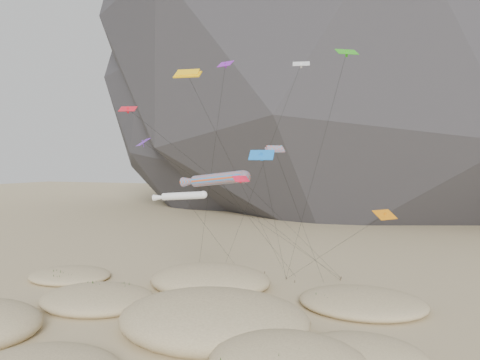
% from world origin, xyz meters
% --- Properties ---
extents(ground, '(500.00, 500.00, 0.00)m').
position_xyz_m(ground, '(0.00, 0.00, 0.00)').
color(ground, '#CCB789').
rests_on(ground, ground).
extents(dunes, '(48.84, 37.86, 4.29)m').
position_xyz_m(dunes, '(-0.74, 3.59, 0.75)').
color(dunes, '#CCB789').
rests_on(dunes, ground).
extents(dune_grass, '(41.49, 28.72, 1.51)m').
position_xyz_m(dune_grass, '(-1.66, 2.68, 0.85)').
color(dune_grass, black).
rests_on(dune_grass, ground).
extents(kite_stakes, '(19.94, 4.20, 0.30)m').
position_xyz_m(kite_stakes, '(1.85, 23.84, 0.15)').
color(kite_stakes, '#3F2D1E').
rests_on(kite_stakes, ground).
extents(rainbow_tube_kite, '(10.53, 14.69, 14.30)m').
position_xyz_m(rainbow_tube_kite, '(-0.39, 11.33, 13.26)').
color(rainbow_tube_kite, '#EA5118').
rests_on(rainbow_tube_kite, ground).
extents(white_tube_kite, '(8.34, 9.45, 11.93)m').
position_xyz_m(white_tube_kite, '(-5.09, 11.93, 11.23)').
color(white_tube_kite, white).
rests_on(white_tube_kite, ground).
extents(orange_parafoil, '(7.52, 18.18, 25.37)m').
position_xyz_m(orange_parafoil, '(-3.47, 10.90, 24.56)').
color(orange_parafoil, yellow).
rests_on(orange_parafoil, ground).
extents(multi_parafoil, '(4.33, 11.49, 16.90)m').
position_xyz_m(multi_parafoil, '(6.09, 12.27, 16.27)').
color(multi_parafoil, '#FF351A').
rests_on(multi_parafoil, ground).
extents(delta_kites, '(29.58, 20.55, 26.63)m').
position_xyz_m(delta_kites, '(3.68, 11.04, 18.22)').
color(delta_kites, green).
rests_on(delta_kites, ground).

